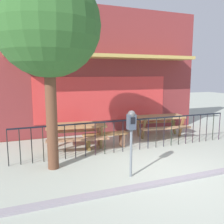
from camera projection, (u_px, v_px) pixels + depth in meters
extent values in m
plane|color=#A7AEA0|center=(167.00, 174.00, 5.63)|extent=(40.00, 40.00, 0.00)
cube|color=#522814|center=(102.00, 131.00, 9.83)|extent=(8.19, 0.54, 0.01)
cube|color=maroon|center=(102.00, 71.00, 9.46)|extent=(8.19, 0.50, 4.81)
cube|color=#D83838|center=(104.00, 99.00, 9.38)|extent=(5.32, 0.02, 1.70)
cube|color=tan|center=(108.00, 56.00, 8.70)|extent=(6.96, 0.96, 0.12)
cube|color=black|center=(132.00, 120.00, 7.21)|extent=(6.88, 0.04, 0.04)
cylinder|color=black|center=(8.00, 148.00, 6.04)|extent=(0.02, 0.02, 0.95)
cylinder|color=black|center=(20.00, 147.00, 6.14)|extent=(0.02, 0.02, 0.95)
cylinder|color=black|center=(32.00, 146.00, 6.25)|extent=(0.02, 0.02, 0.95)
cylinder|color=black|center=(43.00, 144.00, 6.35)|extent=(0.02, 0.02, 0.95)
cylinder|color=black|center=(54.00, 143.00, 6.45)|extent=(0.02, 0.02, 0.95)
cylinder|color=black|center=(65.00, 142.00, 6.56)|extent=(0.02, 0.02, 0.95)
cylinder|color=black|center=(75.00, 141.00, 6.66)|extent=(0.02, 0.02, 0.95)
cylinder|color=black|center=(85.00, 140.00, 6.76)|extent=(0.02, 0.02, 0.95)
cylinder|color=black|center=(95.00, 139.00, 6.87)|extent=(0.02, 0.02, 0.95)
cylinder|color=black|center=(105.00, 138.00, 6.97)|extent=(0.02, 0.02, 0.95)
cylinder|color=black|center=(114.00, 137.00, 7.08)|extent=(0.02, 0.02, 0.95)
cylinder|color=black|center=(123.00, 136.00, 7.18)|extent=(0.02, 0.02, 0.95)
cylinder|color=black|center=(132.00, 135.00, 7.28)|extent=(0.02, 0.02, 0.95)
cylinder|color=black|center=(140.00, 135.00, 7.39)|extent=(0.02, 0.02, 0.95)
cylinder|color=black|center=(148.00, 134.00, 7.49)|extent=(0.02, 0.02, 0.95)
cylinder|color=black|center=(156.00, 133.00, 7.59)|extent=(0.02, 0.02, 0.95)
cylinder|color=black|center=(164.00, 132.00, 7.70)|extent=(0.02, 0.02, 0.95)
cylinder|color=black|center=(172.00, 131.00, 7.80)|extent=(0.02, 0.02, 0.95)
cylinder|color=black|center=(179.00, 131.00, 7.90)|extent=(0.02, 0.02, 0.95)
cylinder|color=black|center=(186.00, 130.00, 8.01)|extent=(0.02, 0.02, 0.95)
cylinder|color=black|center=(193.00, 129.00, 8.11)|extent=(0.02, 0.02, 0.95)
cylinder|color=black|center=(200.00, 128.00, 8.21)|extent=(0.02, 0.02, 0.95)
cylinder|color=black|center=(207.00, 128.00, 8.32)|extent=(0.02, 0.02, 0.95)
cylinder|color=black|center=(213.00, 127.00, 8.42)|extent=(0.02, 0.02, 0.95)
cylinder|color=black|center=(219.00, 126.00, 8.53)|extent=(0.02, 0.02, 0.95)
cube|color=#A47146|center=(76.00, 125.00, 7.45)|extent=(1.89, 1.01, 0.07)
cube|color=#A3704F|center=(78.00, 139.00, 6.97)|extent=(1.82, 0.52, 0.05)
cube|color=#A77E53|center=(75.00, 131.00, 8.03)|extent=(1.82, 0.52, 0.05)
cube|color=olive|center=(52.00, 141.00, 7.08)|extent=(0.12, 0.36, 0.78)
cube|color=olive|center=(52.00, 136.00, 7.62)|extent=(0.12, 0.36, 0.78)
cube|color=olive|center=(101.00, 138.00, 7.41)|extent=(0.12, 0.36, 0.78)
cube|color=#8B5D41|center=(98.00, 133.00, 7.95)|extent=(0.12, 0.36, 0.78)
cube|color=#A27D53|center=(160.00, 117.00, 8.91)|extent=(1.88, 0.98, 0.07)
cube|color=#A07452|center=(166.00, 128.00, 8.43)|extent=(1.82, 0.48, 0.05)
cube|color=#9E7143|center=(153.00, 122.00, 9.49)|extent=(1.82, 0.48, 0.05)
cube|color=olive|center=(144.00, 129.00, 8.52)|extent=(0.11, 0.36, 0.78)
cube|color=olive|center=(138.00, 126.00, 9.06)|extent=(0.11, 0.36, 0.78)
cube|color=olive|center=(181.00, 127.00, 8.88)|extent=(0.11, 0.36, 0.78)
cube|color=olive|center=(174.00, 124.00, 9.42)|extent=(0.11, 0.36, 0.78)
cube|color=#A67444|center=(105.00, 134.00, 7.54)|extent=(1.41, 0.37, 0.06)
cube|color=olive|center=(88.00, 143.00, 7.39)|extent=(0.08, 0.29, 0.45)
cube|color=brown|center=(122.00, 139.00, 7.76)|extent=(0.08, 0.29, 0.45)
cylinder|color=slate|center=(131.00, 153.00, 5.41)|extent=(0.06, 0.06, 1.10)
cube|color=#3D4656|center=(131.00, 122.00, 5.30)|extent=(0.18, 0.14, 0.34)
sphere|color=#504E4F|center=(131.00, 114.00, 5.28)|extent=(0.17, 0.17, 0.17)
cube|color=black|center=(133.00, 121.00, 5.23)|extent=(0.11, 0.01, 0.15)
cylinder|color=brown|center=(51.00, 113.00, 5.77)|extent=(0.27, 0.27, 2.75)
sphere|color=#2E5C28|center=(48.00, 24.00, 5.45)|extent=(2.41, 2.41, 2.41)
cube|color=gray|center=(177.00, 181.00, 5.27)|extent=(11.46, 0.20, 0.11)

